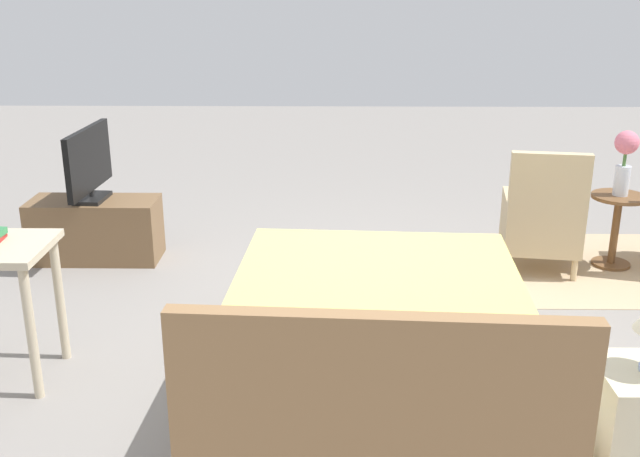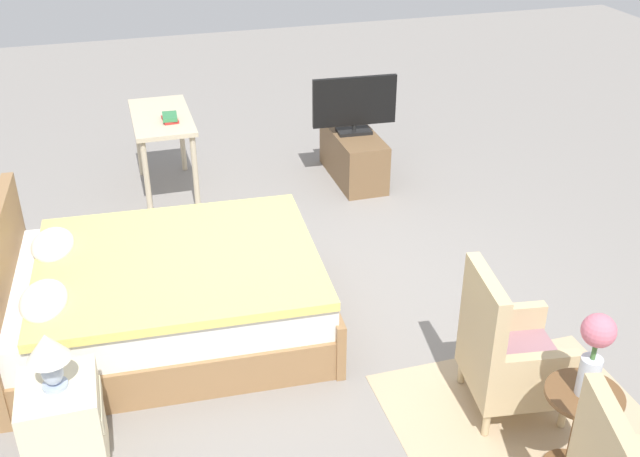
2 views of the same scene
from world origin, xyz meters
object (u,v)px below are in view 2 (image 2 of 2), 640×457
object	(u,v)px
bed	(162,296)
table_lamp	(48,353)
flower_vase	(595,347)
nightstand	(65,427)
side_table	(578,423)
book_stack	(170,118)
vanity_desk	(162,127)
tv_stand	(353,155)
tv_flatscreen	(354,104)
armchair_by_window_right	(507,354)

from	to	relation	value
bed	table_lamp	bearing A→B (deg)	150.19
flower_vase	nightstand	world-z (taller)	flower_vase
side_table	nightstand	distance (m)	2.70
book_stack	vanity_desk	bearing A→B (deg)	20.40
bed	vanity_desk	xyz separation A→B (m)	(2.21, -0.27, 0.35)
bed	tv_stand	size ratio (longest dim) A/B	2.25
tv_flatscreen	flower_vase	bearing A→B (deg)	178.76
armchair_by_window_right	book_stack	distance (m)	3.70
bed	flower_vase	size ratio (longest dim) A/B	4.53
flower_vase	vanity_desk	xyz separation A→B (m)	(4.10, 1.69, -0.19)
bed	flower_vase	distance (m)	2.77
flower_vase	book_stack	size ratio (longest dim) A/B	2.25
tv_stand	vanity_desk	bearing A→B (deg)	83.82
nightstand	book_stack	xyz separation A→B (m)	(3.13, -0.96, 0.51)
table_lamp	tv_stand	bearing A→B (deg)	-40.63
tv_stand	book_stack	distance (m)	1.80
tv_flatscreen	book_stack	world-z (taller)	tv_flatscreen
side_table	tv_flatscreen	size ratio (longest dim) A/B	0.69
nightstand	tv_flatscreen	bearing A→B (deg)	-40.61
tv_stand	book_stack	world-z (taller)	book_stack
tv_flatscreen	vanity_desk	world-z (taller)	tv_flatscreen
bed	nightstand	world-z (taller)	bed
side_table	table_lamp	world-z (taller)	table_lamp
table_lamp	nightstand	bearing A→B (deg)	-90.00
tv_stand	flower_vase	bearing A→B (deg)	178.76
bed	tv_flatscreen	world-z (taller)	tv_flatscreen
side_table	flower_vase	size ratio (longest dim) A/B	1.16
side_table	book_stack	bearing A→B (deg)	22.46
armchair_by_window_right	table_lamp	size ratio (longest dim) A/B	2.79
flower_vase	tv_stand	world-z (taller)	flower_vase
armchair_by_window_right	tv_flatscreen	distance (m)	3.36
tv_stand	vanity_desk	xyz separation A→B (m)	(0.19, 1.77, 0.41)
armchair_by_window_right	tv_flatscreen	world-z (taller)	tv_flatscreen
armchair_by_window_right	table_lamp	bearing A→B (deg)	84.88
armchair_by_window_right	side_table	world-z (taller)	armchair_by_window_right
table_lamp	vanity_desk	size ratio (longest dim) A/B	0.32
armchair_by_window_right	side_table	distance (m)	0.59
bed	tv_stand	world-z (taller)	bed
tv_flatscreen	tv_stand	bearing A→B (deg)	176.61
bed	side_table	distance (m)	2.72
nightstand	table_lamp	xyz separation A→B (m)	(-0.00, 0.00, 0.49)
side_table	armchair_by_window_right	bearing A→B (deg)	10.11
bed	nightstand	xyz separation A→B (m)	(-1.09, 0.62, -0.02)
table_lamp	tv_flatscreen	xyz separation A→B (m)	(3.11, -2.67, -0.02)
tv_flatscreen	vanity_desk	bearing A→B (deg)	83.89
vanity_desk	nightstand	bearing A→B (deg)	164.85
tv_stand	book_stack	bearing A→B (deg)	89.23
book_stack	tv_stand	bearing A→B (deg)	-90.77
tv_stand	tv_flatscreen	size ratio (longest dim) A/B	1.20
armchair_by_window_right	vanity_desk	xyz separation A→B (m)	(3.52, 1.58, 0.27)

